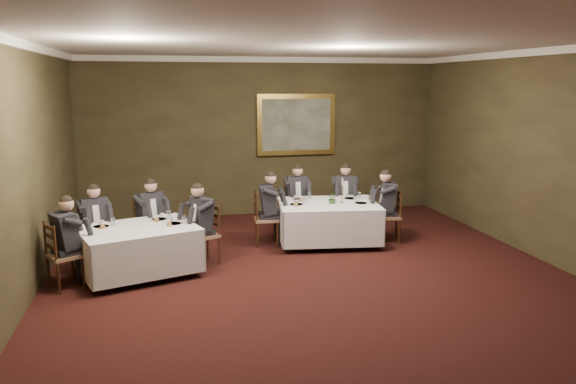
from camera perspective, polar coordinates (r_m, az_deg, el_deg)
name	(u,v)px	position (r m, az deg, el deg)	size (l,w,h in m)	color
ground	(322,290)	(8.24, 3.48, -9.89)	(10.00, 10.00, 0.00)	black
ceiling	(325,40)	(7.72, 3.79, 15.17)	(8.00, 10.00, 0.10)	silver
back_wall	(262,137)	(12.64, -2.62, 5.60)	(8.00, 0.10, 3.50)	#302818
left_wall	(12,181)	(7.73, -26.23, 1.03)	(0.10, 10.00, 3.50)	#302818
right_wall	(574,162)	(9.68, 27.08, 2.76)	(0.10, 10.00, 3.50)	#302818
crown_molding	(325,45)	(7.72, 3.79, 14.72)	(8.00, 10.00, 0.12)	white
table_main	(328,220)	(10.44, 4.10, -2.81)	(1.98, 1.60, 0.67)	black
table_second	(138,247)	(8.99, -14.95, -5.44)	(2.04, 1.78, 0.67)	black
chair_main_backleft	(296,217)	(11.31, 0.84, -2.56)	(0.45, 0.43, 1.00)	#8E6848
diner_main_backleft	(296,206)	(11.25, 0.86, -1.44)	(0.43, 0.49, 1.35)	black
chair_main_backright	(344,216)	(11.46, 5.75, -2.43)	(0.53, 0.51, 1.00)	#8E6848
diner_main_backright	(345,205)	(11.40, 5.77, -1.33)	(0.50, 0.56, 1.35)	black
chair_main_endleft	(266,230)	(10.35, -2.26, -3.85)	(0.46, 0.47, 1.00)	#8E6848
diner_main_endleft	(266,218)	(10.30, -2.21, -2.62)	(0.51, 0.44, 1.35)	black
chair_main_endright	(389,227)	(10.72, 10.21, -3.49)	(0.51, 0.53, 1.00)	#8E6848
diner_main_endright	(389,215)	(10.67, 10.19, -2.31)	(0.56, 0.50, 1.35)	black
chair_sec_backleft	(96,248)	(9.76, -18.96, -5.38)	(0.57, 0.56, 1.00)	#8E6848
diner_sec_backleft	(95,234)	(9.69, -19.02, -4.10)	(0.56, 0.60, 1.35)	black
chair_sec_backright	(151,240)	(9.97, -13.79, -4.75)	(0.59, 0.59, 1.00)	#8E6848
diner_sec_backright	(150,227)	(9.90, -13.82, -3.49)	(0.59, 0.62, 1.35)	black
chair_sec_endright	(204,247)	(9.37, -8.50, -5.56)	(0.56, 0.57, 1.00)	#8E6848
diner_sec_endright	(203,234)	(9.31, -8.61, -4.22)	(0.60, 0.56, 1.35)	black
chair_sec_endleft	(65,269)	(8.82, -21.71, -7.30)	(0.59, 0.59, 1.00)	#8E6848
diner_sec_endleft	(65,254)	(8.76, -21.75, -5.87)	(0.62, 0.59, 1.35)	black
centerpiece	(333,197)	(10.29, 4.57, -0.56)	(0.21, 0.18, 0.23)	#2D5926
candlestick	(342,193)	(10.36, 5.52, -0.15)	(0.07, 0.07, 0.48)	#B08135
place_setting_table_main	(302,197)	(10.70, 1.42, -0.54)	(0.33, 0.31, 0.14)	white
place_setting_table_second	(105,224)	(9.15, -18.11, -3.07)	(0.33, 0.31, 0.14)	white
painting	(296,125)	(12.70, 0.84, 6.86)	(1.78, 0.09, 1.37)	gold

